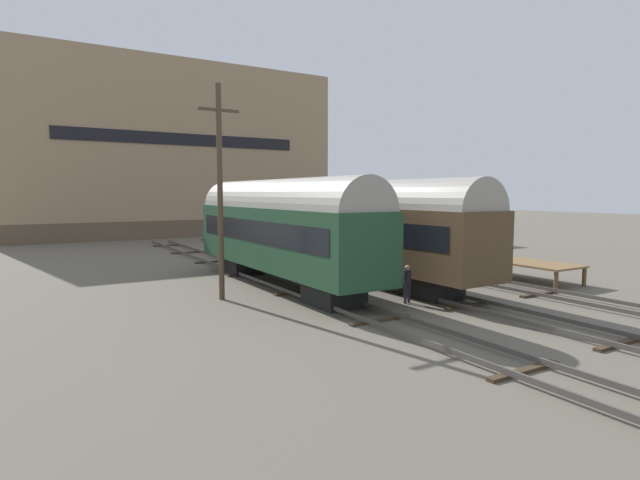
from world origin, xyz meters
name	(u,v)px	position (x,y,z in m)	size (l,w,h in m)	color
ground_plane	(419,294)	(0.00, 0.00, 0.00)	(200.00, 200.00, 0.00)	#60594C
track_left	(335,302)	(-4.58, 0.00, 0.14)	(2.60, 60.00, 0.26)	#4C4742
track_middle	(419,291)	(0.00, 0.00, 0.14)	(2.60, 60.00, 0.26)	#4C4742
track_right	(487,282)	(4.58, 0.00, 0.14)	(2.60, 60.00, 0.26)	#4C4742
train_car_brown	(356,223)	(0.00, 5.05, 3.02)	(2.90, 17.91, 5.27)	black
train_car_green	(280,226)	(-4.58, 5.04, 3.02)	(2.97, 15.03, 5.31)	black
station_platform	(469,255)	(7.19, 3.65, 0.95)	(2.58, 13.17, 1.03)	brown
bench	(434,241)	(7.47, 6.84, 1.52)	(1.40, 0.40, 0.91)	brown
person_worker	(407,281)	(-1.75, -1.18, 0.97)	(0.32, 0.32, 1.62)	#282833
utility_pole	(220,190)	(-8.17, 3.57, 4.77)	(1.80, 0.24, 9.22)	#473828
warehouse_building	(168,153)	(-0.83, 41.16, 9.17)	(34.67, 13.41, 18.35)	brown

